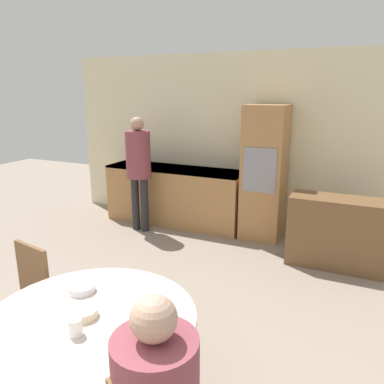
{
  "coord_description": "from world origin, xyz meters",
  "views": [
    {
      "loc": [
        1.49,
        -0.42,
        2.05
      ],
      "look_at": [
        0.04,
        2.73,
        1.11
      ],
      "focal_mm": 35.0,
      "sensor_mm": 36.0,
      "label": 1
    }
  ],
  "objects": [
    {
      "name": "bowl_centre",
      "position": [
        -0.1,
        1.29,
        0.78
      ],
      "size": [
        0.17,
        0.17,
        0.05
      ],
      "color": "silver",
      "rests_on": "dining_table"
    },
    {
      "name": "bowl_near",
      "position": [
        0.11,
        1.07,
        0.79
      ],
      "size": [
        0.16,
        0.16,
        0.05
      ],
      "color": "beige",
      "rests_on": "dining_table"
    },
    {
      "name": "person_standing",
      "position": [
        -1.47,
        4.13,
        1.05
      ],
      "size": [
        0.36,
        0.36,
        1.7
      ],
      "color": "#262628",
      "rests_on": "ground_plane"
    },
    {
      "name": "kitchen_counter",
      "position": [
        -1.14,
        4.65,
        0.46
      ],
      "size": [
        2.19,
        0.6,
        0.89
      ],
      "color": "#AD7A47",
      "rests_on": "ground_plane"
    },
    {
      "name": "wall_back",
      "position": [
        0.0,
        5.0,
        1.3
      ],
      "size": [
        6.18,
        0.05,
        2.6
      ],
      "color": "beige",
      "rests_on": "ground_plane"
    },
    {
      "name": "oven_unit",
      "position": [
        0.27,
        4.66,
        0.94
      ],
      "size": [
        0.56,
        0.59,
        1.88
      ],
      "color": "#AD7A47",
      "rests_on": "ground_plane"
    },
    {
      "name": "cup",
      "position": [
        0.18,
        0.92,
        0.81
      ],
      "size": [
        0.08,
        0.08,
        0.1
      ],
      "color": "white",
      "rests_on": "dining_table"
    },
    {
      "name": "dining_table",
      "position": [
        0.13,
        1.09,
        0.53
      ],
      "size": [
        1.26,
        1.26,
        0.76
      ],
      "color": "brown",
      "rests_on": "ground_plane"
    },
    {
      "name": "chair_far_left",
      "position": [
        -0.72,
        1.34,
        0.51
      ],
      "size": [
        0.47,
        0.47,
        0.93
      ],
      "rotation": [
        0.0,
        0.0,
        6.1
      ],
      "color": "brown",
      "rests_on": "ground_plane"
    },
    {
      "name": "sideboard",
      "position": [
        1.31,
        4.08,
        0.42
      ],
      "size": [
        1.1,
        0.45,
        0.85
      ],
      "color": "brown",
      "rests_on": "ground_plane"
    }
  ]
}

